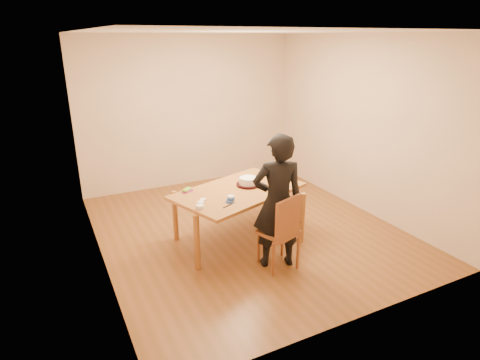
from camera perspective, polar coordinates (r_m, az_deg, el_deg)
name	(u,v)px	position (r m, az deg, el deg)	size (l,w,h in m)	color
room_shell	(236,133)	(5.71, -0.62, 6.67)	(4.00, 4.50, 2.70)	brown
dining_table	(238,191)	(5.26, -0.24, -1.58)	(1.66, 0.99, 0.04)	brown
dining_chair	(279,232)	(4.83, 5.51, -7.38)	(0.40, 0.40, 0.04)	brown
cake_plate	(248,185)	(5.39, 1.18, -0.66)	(0.32, 0.32, 0.02)	#B00B36
cake	(248,181)	(5.38, 1.18, -0.15)	(0.25, 0.25, 0.08)	white
frosting_dome	(248,177)	(5.36, 1.18, 0.38)	(0.24, 0.24, 0.03)	white
frosting_tub	(231,199)	(4.87, -1.32, -2.65)	(0.08, 0.08, 0.07)	white
frosting_lid	(229,202)	(4.86, -1.56, -3.12)	(0.09, 0.09, 0.01)	navy
frosting_dollop	(229,201)	(4.85, -1.56, -2.99)	(0.04, 0.04, 0.02)	white
ramekin_green	(200,207)	(4.70, -5.71, -3.81)	(0.09, 0.09, 0.04)	white
ramekin_yellow	(203,200)	(4.89, -5.30, -2.89)	(0.08, 0.08, 0.04)	white
ramekin_multi	(201,203)	(4.80, -5.60, -3.30)	(0.08, 0.08, 0.04)	white
candy_box_pink	(188,191)	(5.22, -7.45, -1.54)	(0.13, 0.07, 0.02)	#C42E90
candy_box_green	(187,189)	(5.22, -7.53, -1.33)	(0.13, 0.07, 0.02)	green
spatula	(227,206)	(4.75, -1.83, -3.71)	(0.14, 0.01, 0.01)	black
person	(278,202)	(4.70, 5.36, -3.12)	(0.60, 0.39, 1.64)	black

